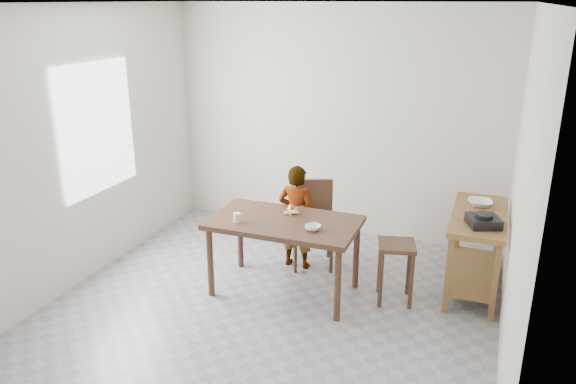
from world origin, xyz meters
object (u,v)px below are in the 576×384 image
at_px(dining_table, 284,256).
at_px(dining_chair, 313,226).
at_px(stool, 395,272).
at_px(child, 297,217).
at_px(prep_counter, 475,252).

xyz_separation_m(dining_table, dining_chair, (0.07, 0.65, 0.08)).
xyz_separation_m(dining_chair, stool, (0.97, -0.45, -0.16)).
height_order(dining_table, stool, dining_table).
bearing_deg(dining_chair, child, -172.21).
bearing_deg(dining_chair, dining_table, -117.25).
bearing_deg(child, prep_counter, -173.58).
relative_size(child, stool, 1.90).
bearing_deg(stool, dining_chair, 155.16).
distance_m(prep_counter, dining_chair, 1.65).
bearing_deg(stool, child, 161.94).
relative_size(dining_table, child, 1.24).
bearing_deg(dining_table, stool, 11.10).
xyz_separation_m(dining_table, child, (-0.08, 0.57, 0.19)).
distance_m(dining_table, child, 0.60).
height_order(prep_counter, child, child).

